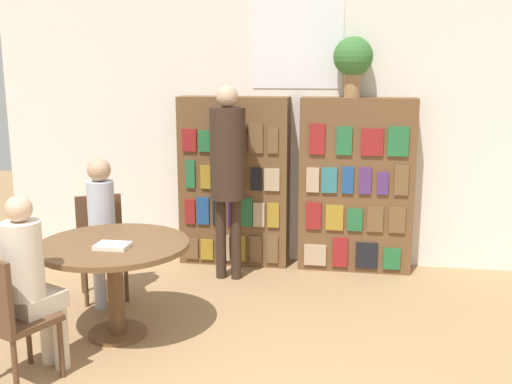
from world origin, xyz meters
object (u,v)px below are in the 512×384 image
(bookshelf_left, at_px, (234,182))
(seated_reader_right, at_px, (30,276))
(librarian_standing, at_px, (228,161))
(chair_left_side, at_px, (101,241))
(bookshelf_right, at_px, (356,185))
(flower_vase, at_px, (353,59))
(chair_near_camera, at_px, (8,314))
(reading_table, at_px, (114,260))
(seated_reader_left, at_px, (102,223))

(bookshelf_left, bearing_deg, seated_reader_right, -108.10)
(librarian_standing, bearing_deg, chair_left_side, -149.82)
(bookshelf_right, height_order, librarian_standing, librarian_standing)
(flower_vase, height_order, chair_near_camera, flower_vase)
(flower_vase, distance_m, reading_table, 2.94)
(bookshelf_left, bearing_deg, chair_near_camera, -108.48)
(bookshelf_right, height_order, seated_reader_left, bookshelf_right)
(chair_near_camera, distance_m, chair_left_side, 1.61)
(bookshelf_left, height_order, librarian_standing, librarian_standing)
(chair_left_side, distance_m, seated_reader_right, 1.46)
(chair_left_side, bearing_deg, bookshelf_right, 176.41)
(bookshelf_right, distance_m, flower_vase, 1.23)
(flower_vase, distance_m, chair_left_side, 2.89)
(bookshelf_left, height_order, chair_left_side, bookshelf_left)
(bookshelf_left, xyz_separation_m, chair_left_side, (-0.99, -1.10, -0.36))
(bookshelf_left, height_order, bookshelf_right, same)
(bookshelf_right, xyz_separation_m, seated_reader_right, (-2.06, -2.54, -0.17))
(flower_vase, relative_size, chair_left_side, 0.64)
(chair_near_camera, bearing_deg, librarian_standing, 90.81)
(librarian_standing, bearing_deg, seated_reader_right, -113.18)
(chair_left_side, bearing_deg, seated_reader_right, 66.29)
(bookshelf_right, bearing_deg, chair_near_camera, -128.33)
(chair_near_camera, distance_m, librarian_standing, 2.48)
(chair_left_side, relative_size, librarian_standing, 0.48)
(bookshelf_left, xyz_separation_m, chair_near_camera, (-0.90, -2.70, -0.36))
(reading_table, bearing_deg, bookshelf_right, 46.74)
(bookshelf_left, height_order, flower_vase, flower_vase)
(reading_table, height_order, chair_near_camera, chair_near_camera)
(librarian_standing, bearing_deg, chair_near_camera, -113.25)
(flower_vase, distance_m, chair_near_camera, 3.76)
(reading_table, height_order, librarian_standing, librarian_standing)
(bookshelf_left, xyz_separation_m, reading_table, (-0.54, -1.88, -0.26))
(bookshelf_right, xyz_separation_m, chair_left_side, (-2.22, -1.10, -0.36))
(flower_vase, height_order, seated_reader_left, flower_vase)
(chair_left_side, height_order, seated_reader_right, seated_reader_right)
(bookshelf_right, bearing_deg, flower_vase, 175.99)
(chair_near_camera, distance_m, seated_reader_right, 0.27)
(reading_table, relative_size, seated_reader_right, 0.92)
(bookshelf_right, xyz_separation_m, reading_table, (-1.77, -1.88, -0.26))
(bookshelf_left, bearing_deg, bookshelf_right, 0.00)
(seated_reader_right, bearing_deg, flower_vase, 75.96)
(chair_left_side, bearing_deg, reading_table, 90.00)
(bookshelf_left, distance_m, bookshelf_right, 1.23)
(reading_table, bearing_deg, seated_reader_right, -114.06)
(seated_reader_right, bearing_deg, chair_left_side, 120.29)
(bookshelf_right, bearing_deg, seated_reader_right, -129.11)
(chair_near_camera, xyz_separation_m, seated_reader_right, (0.07, 0.17, 0.20))
(chair_near_camera, height_order, seated_reader_left, seated_reader_left)
(bookshelf_right, distance_m, chair_left_side, 2.50)
(reading_table, distance_m, librarian_standing, 1.59)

